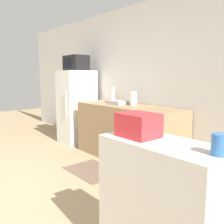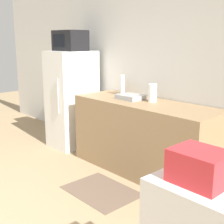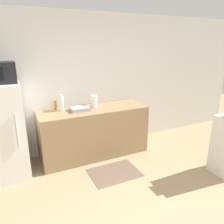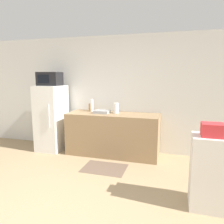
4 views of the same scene
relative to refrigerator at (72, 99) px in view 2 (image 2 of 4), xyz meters
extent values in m
cube|color=silver|center=(1.31, 0.44, 0.55)|extent=(8.00, 0.06, 2.60)
cube|color=white|center=(0.00, 0.00, 0.00)|extent=(0.56, 0.67, 1.49)
cylinder|color=#B7B7BC|center=(0.15, -0.35, 0.11)|extent=(0.02, 0.02, 0.52)
cube|color=black|center=(0.00, 0.00, 0.90)|extent=(0.51, 0.34, 0.30)
cube|color=black|center=(-0.05, -0.17, 0.90)|extent=(0.28, 0.01, 0.18)
cube|color=#937551|center=(1.47, 0.06, -0.29)|extent=(1.98, 0.69, 0.91)
cube|color=#9EA3A8|center=(1.21, 0.06, 0.19)|extent=(0.32, 0.26, 0.06)
cylinder|color=silver|center=(0.93, 0.19, 0.30)|extent=(0.06, 0.06, 0.28)
cylinder|color=olive|center=(0.84, 0.29, 0.25)|extent=(0.06, 0.06, 0.17)
cube|color=red|center=(3.21, -1.51, 0.31)|extent=(0.27, 0.22, 0.17)
cylinder|color=white|center=(1.52, 0.14, 0.27)|extent=(0.11, 0.11, 0.22)
cube|color=brown|center=(1.52, -0.71, -0.74)|extent=(0.81, 0.59, 0.01)
camera|label=1|loc=(4.41, -2.76, 0.66)|focal=40.00mm
camera|label=2|loc=(3.97, -2.79, 0.92)|focal=50.00mm
camera|label=3|loc=(0.13, -3.52, 1.30)|focal=35.00mm
camera|label=4|loc=(2.75, -4.38, 0.97)|focal=35.00mm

